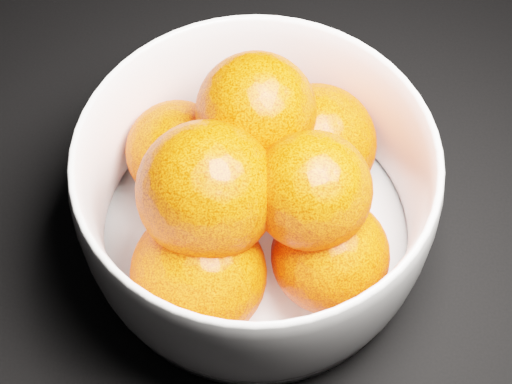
# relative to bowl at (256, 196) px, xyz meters

# --- Properties ---
(ground) EXTENTS (3.00, 3.00, 0.00)m
(ground) POSITION_rel_bowl_xyz_m (0.16, -0.05, -0.06)
(ground) COLOR black
(ground) RESTS_ON ground
(bowl) EXTENTS (0.25, 0.25, 0.12)m
(bowl) POSITION_rel_bowl_xyz_m (0.00, 0.00, 0.00)
(bowl) COLOR white
(bowl) RESTS_ON ground
(orange_pile) EXTENTS (0.20, 0.21, 0.14)m
(orange_pile) POSITION_rel_bowl_xyz_m (-0.00, -0.00, 0.02)
(orange_pile) COLOR #FF3E06
(orange_pile) RESTS_ON bowl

